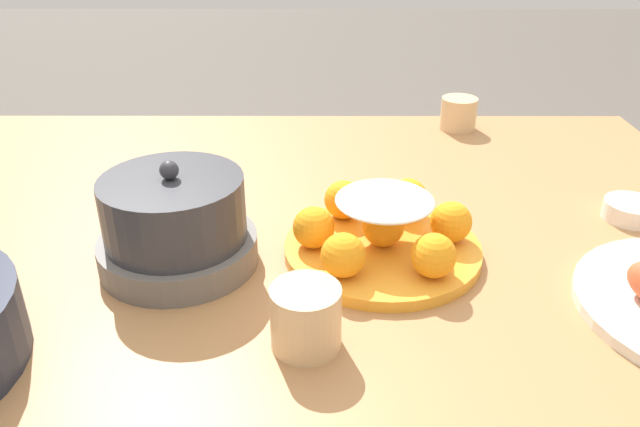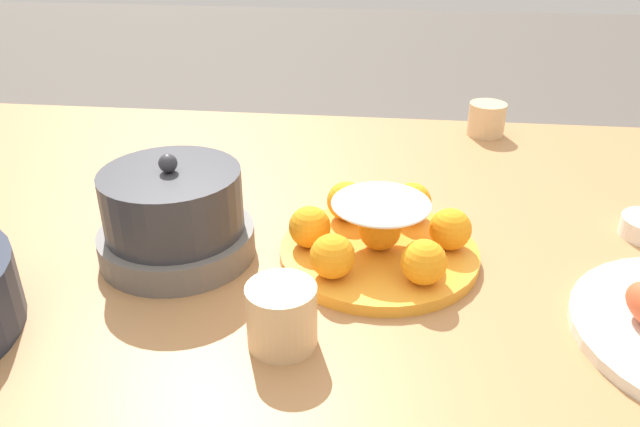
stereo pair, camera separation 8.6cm
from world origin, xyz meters
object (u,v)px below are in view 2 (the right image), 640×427
at_px(cake_plate, 379,236).
at_px(cup_near, 487,119).
at_px(cup_far, 282,316).
at_px(dining_table, 269,268).
at_px(warming_pot, 175,217).

relative_size(cake_plate, cup_near, 3.66).
distance_m(cup_near, cup_far, 0.74).
height_order(cup_near, cup_far, cup_far).
bearing_deg(cup_far, cup_near, -113.47).
relative_size(dining_table, cup_near, 20.24).
distance_m(cup_far, warming_pot, 0.24).
relative_size(dining_table, warming_pot, 7.09).
height_order(dining_table, cake_plate, cake_plate).
bearing_deg(warming_pot, cup_far, 135.86).
bearing_deg(dining_table, cup_near, -131.84).
relative_size(cup_far, warming_pot, 0.37).
xyz_separation_m(cake_plate, cup_far, (0.10, 0.19, 0.00)).
xyz_separation_m(dining_table, cup_far, (-0.07, 0.27, 0.12)).
xyz_separation_m(cup_near, cup_far, (0.30, 0.68, 0.00)).
height_order(dining_table, warming_pot, warming_pot).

